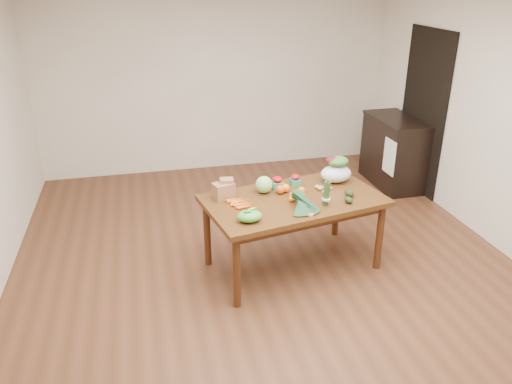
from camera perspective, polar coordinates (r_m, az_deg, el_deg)
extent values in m
plane|color=brown|center=(5.01, 1.51, -9.06)|extent=(6.00, 6.00, 0.00)
cube|color=white|center=(7.27, -4.60, 12.95)|extent=(5.00, 0.02, 2.70)
cube|color=#533313|center=(4.93, 4.23, -4.68)|extent=(1.82, 1.23, 0.75)
cube|color=black|center=(6.90, 18.53, 8.64)|extent=(0.02, 1.00, 2.10)
cube|color=black|center=(7.08, 15.42, 4.46)|extent=(0.52, 1.02, 0.94)
cube|color=white|center=(6.63, 14.99, 3.91)|extent=(0.02, 0.28, 0.45)
sphere|color=#A7CB75|center=(4.83, 0.92, 0.84)|extent=(0.17, 0.17, 0.17)
sphere|color=#F55B0F|center=(4.83, 2.80, 0.29)|extent=(0.09, 0.09, 0.09)
sphere|color=orange|center=(4.87, 3.40, 0.46)|extent=(0.09, 0.09, 0.09)
sphere|color=orange|center=(4.85, 5.24, 0.19)|extent=(0.07, 0.07, 0.07)
ellipsoid|color=#5AB63D|center=(4.30, -0.73, -2.77)|extent=(0.22, 0.17, 0.10)
ellipsoid|color=tan|center=(4.94, 7.35, 0.44)|extent=(0.06, 0.05, 0.05)
ellipsoid|color=tan|center=(4.88, 7.82, 0.02)|extent=(0.05, 0.04, 0.04)
ellipsoid|color=tan|center=(4.97, 7.92, 0.50)|extent=(0.05, 0.04, 0.04)
ellipsoid|color=tan|center=(4.98, 6.98, 0.60)|extent=(0.05, 0.04, 0.04)
ellipsoid|color=#DDC97F|center=(4.97, 8.39, 0.45)|extent=(0.05, 0.04, 0.04)
ellipsoid|color=black|center=(4.71, 10.53, -0.91)|extent=(0.09, 0.11, 0.06)
ellipsoid|color=black|center=(4.85, 10.61, -0.12)|extent=(0.10, 0.13, 0.07)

